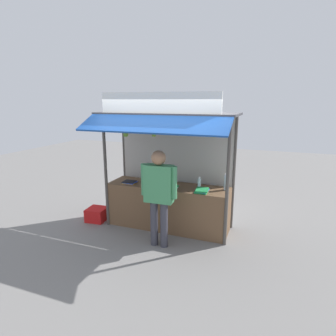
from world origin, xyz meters
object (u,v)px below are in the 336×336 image
(water_bottle_mid_right, at_px, (199,183))
(magazine_stack_far_right, at_px, (130,182))
(magazine_stack_mid_left, at_px, (202,191))
(banana_bunch_leftmost, at_px, (126,132))
(water_bottle_center, at_px, (143,175))
(vendor_person, at_px, (159,190))
(plastic_crate, at_px, (97,214))
(magazine_stack_front_left, at_px, (172,187))
(banana_bunch_rightmost, at_px, (154,133))
(water_bottle_rear_center, at_px, (226,182))
(banana_bunch_inner_right, at_px, (214,133))

(water_bottle_mid_right, xyz_separation_m, magazine_stack_far_right, (-1.38, -0.17, -0.08))
(magazine_stack_mid_left, relative_size, banana_bunch_leftmost, 1.04)
(water_bottle_mid_right, relative_size, water_bottle_center, 0.91)
(vendor_person, distance_m, plastic_crate, 1.93)
(water_bottle_center, xyz_separation_m, magazine_stack_front_left, (0.76, -0.32, -0.10))
(banana_bunch_rightmost, bearing_deg, plastic_crate, 172.71)
(water_bottle_center, xyz_separation_m, banana_bunch_rightmost, (0.53, -0.59, 0.95))
(magazine_stack_mid_left, distance_m, banana_bunch_rightmost, 1.34)
(water_bottle_center, relative_size, magazine_stack_mid_left, 0.78)
(plastic_crate, bearing_deg, water_bottle_center, 24.95)
(water_bottle_mid_right, bearing_deg, banana_bunch_leftmost, -160.15)
(water_bottle_rear_center, distance_m, plastic_crate, 2.78)
(magazine_stack_front_left, distance_m, banana_bunch_leftmost, 1.32)
(magazine_stack_far_right, xyz_separation_m, vendor_person, (0.89, -0.62, 0.13))
(water_bottle_rear_center, distance_m, water_bottle_center, 1.73)
(magazine_stack_front_left, distance_m, banana_bunch_inner_right, 1.39)
(magazine_stack_far_right, distance_m, banana_bunch_leftmost, 1.07)
(magazine_stack_front_left, bearing_deg, magazine_stack_mid_left, -0.60)
(magazine_stack_far_right, relative_size, magazine_stack_mid_left, 0.86)
(magazine_stack_far_right, bearing_deg, plastic_crate, -172.23)
(magazine_stack_mid_left, height_order, plastic_crate, magazine_stack_mid_left)
(water_bottle_center, relative_size, magazine_stack_far_right, 0.90)
(banana_bunch_rightmost, xyz_separation_m, plastic_crate, (-1.42, 0.18, -1.79))
(water_bottle_rear_center, height_order, banana_bunch_rightmost, banana_bunch_rightmost)
(magazine_stack_mid_left, height_order, banana_bunch_leftmost, banana_bunch_leftmost)
(plastic_crate, bearing_deg, magazine_stack_front_left, 3.38)
(water_bottle_center, height_order, banana_bunch_leftmost, banana_bunch_leftmost)
(banana_bunch_inner_right, distance_m, banana_bunch_rightmost, 1.05)
(water_bottle_mid_right, distance_m, magazine_stack_far_right, 1.39)
(magazine_stack_far_right, height_order, plastic_crate, magazine_stack_far_right)
(vendor_person, bearing_deg, water_bottle_mid_right, 56.07)
(water_bottle_rear_center, height_order, banana_bunch_inner_right, banana_bunch_inner_right)
(magazine_stack_mid_left, relative_size, banana_bunch_rightmost, 1.13)
(magazine_stack_far_right, height_order, magazine_stack_mid_left, magazine_stack_mid_left)
(banana_bunch_inner_right, relative_size, banana_bunch_leftmost, 0.81)
(water_bottle_center, bearing_deg, plastic_crate, -155.05)
(water_bottle_center, distance_m, banana_bunch_leftmost, 1.11)
(water_bottle_mid_right, bearing_deg, magazine_stack_front_left, -159.75)
(banana_bunch_inner_right, distance_m, plastic_crate, 3.08)
(water_bottle_center, bearing_deg, banana_bunch_leftmost, -92.59)
(magazine_stack_front_left, bearing_deg, water_bottle_rear_center, 15.02)
(magazine_stack_front_left, bearing_deg, water_bottle_center, 157.27)
(water_bottle_rear_center, relative_size, magazine_stack_far_right, 1.14)
(water_bottle_mid_right, distance_m, water_bottle_center, 1.25)
(magazine_stack_front_left, bearing_deg, magazine_stack_far_right, 179.65)
(magazine_stack_front_left, distance_m, vendor_person, 0.63)
(water_bottle_rear_center, xyz_separation_m, plastic_crate, (-2.62, -0.36, -0.88))
(banana_bunch_leftmost, bearing_deg, banana_bunch_inner_right, -0.05)
(banana_bunch_leftmost, relative_size, vendor_person, 0.18)
(water_bottle_center, distance_m, magazine_stack_far_right, 0.35)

